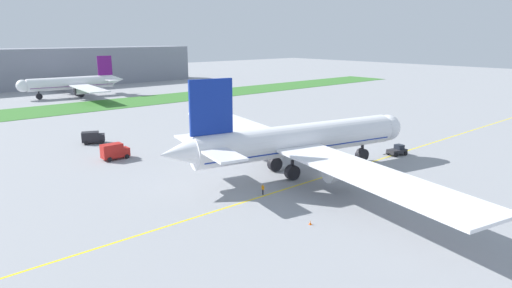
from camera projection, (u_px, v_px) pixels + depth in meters
The scene contains 14 objects.
ground_plane at pixel (333, 175), 76.75m from camera, with size 600.00×600.00×0.00m, color gray.
apron_taxi_line at pixel (332, 174), 77.03m from camera, with size 280.00×0.36×0.01m, color yellow.
grass_median_strip at pixel (96, 106), 153.09m from camera, with size 320.00×24.00×0.10m, color #38722D.
airliner_foreground at pixel (296, 141), 76.52m from camera, with size 47.86×75.74×17.27m.
pushback_tug at pixel (397, 150), 89.46m from camera, with size 5.79×3.17×2.11m.
ground_crew_wingwalker_port at pixel (418, 192), 65.40m from camera, with size 0.50×0.49×1.71m.
ground_crew_marshaller_front at pixel (340, 157), 84.21m from camera, with size 0.55×0.34×1.60m.
ground_crew_wingwalker_starboard at pixel (263, 188), 66.96m from camera, with size 0.37×0.58×1.71m.
traffic_cone_near_nose at pixel (310, 222), 56.54m from camera, with size 0.36×0.36×0.58m.
service_truck_baggage_loader at pixel (93, 137), 99.01m from camera, with size 5.35×4.15×2.66m.
service_truck_fuel_bowser at pixel (211, 115), 125.38m from camera, with size 5.27×3.06×3.24m.
service_truck_catering_van at pixel (114, 151), 86.17m from camera, with size 5.33×2.67×3.15m.
parked_airliner_far_right at pixel (73, 83), 174.35m from camera, with size 40.80×63.27×15.74m.
terminal_building at pixel (60, 67), 211.51m from camera, with size 131.50×20.00×18.00m, color gray.
Camera 1 is at (-58.46, -46.14, 23.55)m, focal length 30.95 mm.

